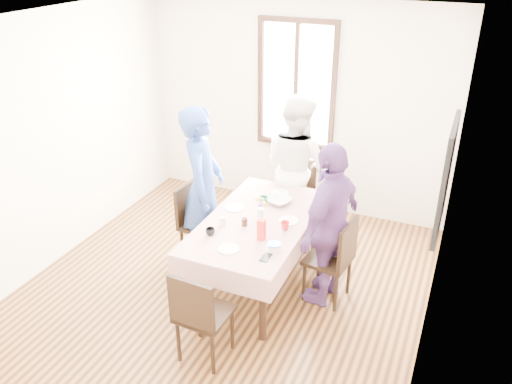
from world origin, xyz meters
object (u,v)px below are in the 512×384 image
chair_left (202,225)px  person_far (296,168)px  chair_near (205,313)px  person_left (202,188)px  dining_table (258,252)px  chair_far (295,199)px  person_right (329,225)px  chair_right (328,259)px

chair_left → person_far: (0.74, 0.98, 0.42)m
chair_near → person_far: bearing=93.0°
chair_left → person_left: bearing=94.0°
person_left → dining_table: bearing=-120.9°
dining_table → chair_far: (0.00, 1.16, 0.08)m
chair_near → person_right: (0.72, 1.21, 0.39)m
chair_near → person_left: 1.57m
chair_far → chair_right: bearing=116.7°
chair_right → chair_far: bearing=41.3°
chair_right → person_left: (-1.45, 0.11, 0.45)m
dining_table → chair_near: chair_near is taller
dining_table → chair_far: size_ratio=1.86×
person_left → person_far: size_ratio=1.05×
chair_far → person_far: person_far is taller
chair_far → person_left: 1.31m
chair_left → person_right: 1.51m
chair_far → person_right: size_ratio=0.54×
chair_left → person_right: person_right is taller
dining_table → chair_left: size_ratio=1.86×
chair_left → person_left: 0.45m
chair_right → person_far: person_far is taller
person_left → chair_far: bearing=-53.9°
chair_near → person_left: (-0.72, 1.32, 0.45)m
person_far → person_right: person_far is taller
chair_near → person_right: size_ratio=0.54×
chair_right → person_right: person_right is taller
chair_right → dining_table: bearing=101.9°
person_far → person_right: size_ratio=1.03×
chair_left → person_left: size_ratio=0.50×
chair_left → chair_far: same height
chair_far → person_right: (0.72, -1.11, 0.39)m
dining_table → chair_far: 1.16m
dining_table → chair_left: (-0.74, 0.16, 0.08)m
chair_far → person_far: bearing=83.2°
chair_far → chair_near: same height
chair_left → chair_right: (1.47, -0.11, 0.00)m
chair_right → person_right: (-0.02, 0.00, 0.39)m
chair_left → person_far: person_far is taller
chair_far → dining_table: bearing=83.2°
person_far → chair_left: bearing=77.8°
dining_table → chair_right: bearing=4.1°
person_far → chair_right: bearing=148.7°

